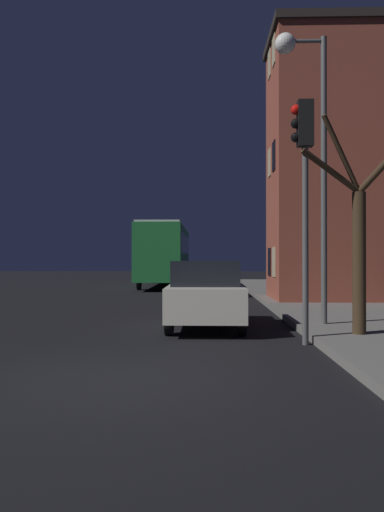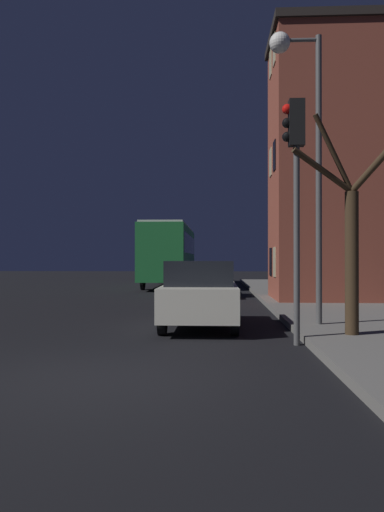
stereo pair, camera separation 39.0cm
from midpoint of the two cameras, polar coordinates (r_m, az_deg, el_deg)
The scene contains 9 objects.
ground_plane at distance 7.35m, azimuth -9.78°, elevation -13.49°, with size 120.00×120.00×0.00m, color black.
brick_building at distance 19.97m, azimuth 13.90°, elevation 10.04°, with size 3.94×3.93×10.18m.
streetlamp at distance 12.40m, azimuth 11.97°, elevation 15.58°, with size 1.21×0.49×6.82m.
traffic_light at distance 10.05m, azimuth 11.55°, elevation 9.55°, with size 0.43×0.24×4.77m.
bare_tree at distance 10.48m, azimuth 17.51°, elevation 1.92°, with size 2.18×1.07×4.33m.
bus at distance 30.70m, azimuth -3.40°, elevation 0.60°, with size 2.45×11.80×3.65m.
car_near_lane at distance 12.15m, azimuth 0.61°, elevation -4.32°, with size 1.76×3.93×1.62m.
car_mid_lane at distance 22.38m, azimuth 0.39°, elevation -2.57°, with size 1.86×4.63×1.53m.
car_far_lane at distance 32.67m, azimuth 0.94°, elevation -2.02°, with size 1.89×4.34×1.34m.
Camera 1 is at (1.22, -7.02, 1.67)m, focal length 35.00 mm.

